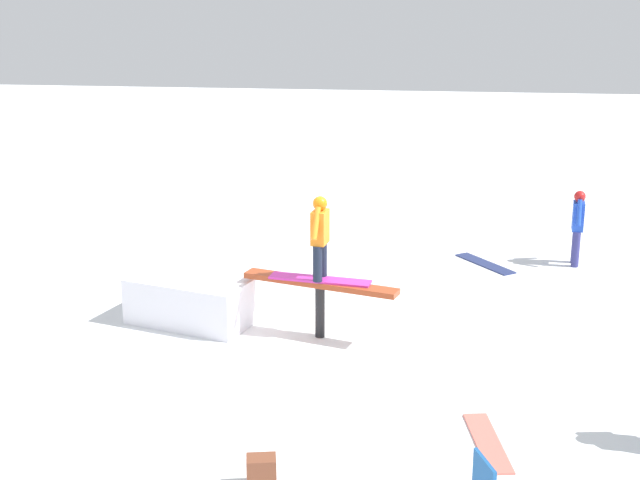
# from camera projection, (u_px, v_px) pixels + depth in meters

# --- Properties ---
(ground_plane) EXTENTS (60.00, 60.00, 0.00)m
(ground_plane) POSITION_uv_depth(u_px,v_px,m) (320.00, 336.00, 12.89)
(ground_plane) COLOR white
(rail_feature) EXTENTS (2.30, 0.92, 0.86)m
(rail_feature) POSITION_uv_depth(u_px,v_px,m) (320.00, 290.00, 12.69)
(rail_feature) COLOR black
(rail_feature) RESTS_ON ground
(snow_kicker_ramp) EXTENTS (2.15, 1.95, 0.70)m
(snow_kicker_ramp) POSITION_uv_depth(u_px,v_px,m) (200.00, 295.00, 13.57)
(snow_kicker_ramp) COLOR white
(snow_kicker_ramp) RESTS_ON ground
(main_rider_on_rail) EXTENTS (1.49, 0.69, 1.23)m
(main_rider_on_rail) POSITION_uv_depth(u_px,v_px,m) (320.00, 241.00, 12.49)
(main_rider_on_rail) COLOR #CF30A2
(main_rider_on_rail) RESTS_ON rail_feature
(bystander_blue) EXTENTS (0.23, 0.60, 1.37)m
(bystander_blue) POSITION_uv_depth(u_px,v_px,m) (578.00, 224.00, 15.94)
(bystander_blue) COLOR navy
(bystander_blue) RESTS_ON ground
(loose_snowboard_navy) EXTENTS (1.06, 1.27, 0.02)m
(loose_snowboard_navy) POSITION_uv_depth(u_px,v_px,m) (485.00, 264.00, 16.16)
(loose_snowboard_navy) COLOR navy
(loose_snowboard_navy) RESTS_ON ground
(loose_snowboard_coral) EXTENTS (0.51, 1.37, 0.02)m
(loose_snowboard_coral) POSITION_uv_depth(u_px,v_px,m) (488.00, 442.00, 9.92)
(loose_snowboard_coral) COLOR #F27162
(loose_snowboard_coral) RESTS_ON ground
(backpack_on_snow) EXTENTS (0.34, 0.28, 0.34)m
(backpack_on_snow) POSITION_uv_depth(u_px,v_px,m) (261.00, 472.00, 9.02)
(backpack_on_snow) COLOR brown
(backpack_on_snow) RESTS_ON ground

